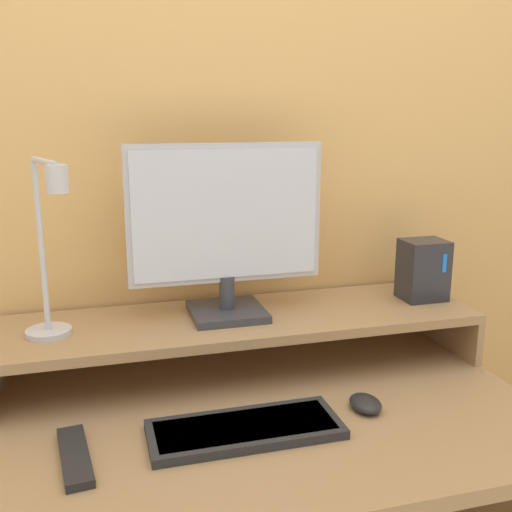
# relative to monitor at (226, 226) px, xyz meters

# --- Properties ---
(wall_back) EXTENTS (6.00, 0.05, 2.50)m
(wall_back) POSITION_rel_monitor_xyz_m (0.03, 0.17, 0.20)
(wall_back) COLOR #E5AD60
(wall_back) RESTS_ON ground_plane
(desk) EXTENTS (1.10, 0.71, 0.71)m
(desk) POSITION_rel_monitor_xyz_m (0.03, -0.22, -0.55)
(desk) COLOR #A87F51
(desk) RESTS_ON ground_plane
(monitor_shelf) EXTENTS (1.10, 0.30, 0.13)m
(monitor_shelf) POSITION_rel_monitor_xyz_m (0.03, -0.01, -0.23)
(monitor_shelf) COLOR #A87F51
(monitor_shelf) RESTS_ON desk
(monitor) EXTENTS (0.44, 0.17, 0.39)m
(monitor) POSITION_rel_monitor_xyz_m (0.00, 0.00, 0.00)
(monitor) COLOR #38383D
(monitor) RESTS_ON monitor_shelf
(desk_lamp) EXTENTS (0.12, 0.21, 0.37)m
(desk_lamp) POSITION_rel_monitor_xyz_m (-0.38, -0.07, -0.03)
(desk_lamp) COLOR silver
(desk_lamp) RESTS_ON monitor_shelf
(router_dock) EXTENTS (0.11, 0.09, 0.15)m
(router_dock) POSITION_rel_monitor_xyz_m (0.50, -0.01, -0.13)
(router_dock) COLOR #28282D
(router_dock) RESTS_ON monitor_shelf
(keyboard) EXTENTS (0.36, 0.15, 0.02)m
(keyboard) POSITION_rel_monitor_xyz_m (-0.04, -0.31, -0.33)
(keyboard) COLOR #282828
(keyboard) RESTS_ON desk
(mouse) EXTENTS (0.06, 0.08, 0.03)m
(mouse) POSITION_rel_monitor_xyz_m (0.22, -0.28, -0.32)
(mouse) COLOR black
(mouse) RESTS_ON desk
(remote_control) EXTENTS (0.07, 0.19, 0.02)m
(remote_control) POSITION_rel_monitor_xyz_m (-0.34, -0.31, -0.33)
(remote_control) COLOR black
(remote_control) RESTS_ON desk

